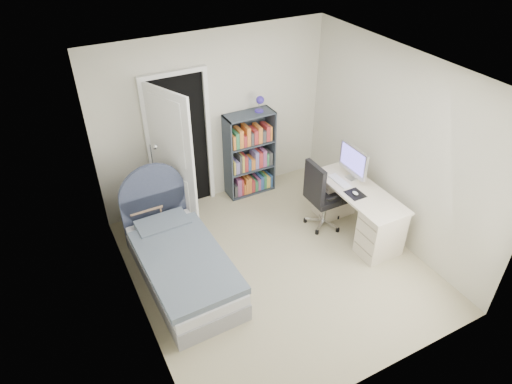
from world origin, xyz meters
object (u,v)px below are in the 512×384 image
bed (180,261)px  nightstand (142,209)px  office_chair (321,193)px  desk (356,209)px  floor_lamp (159,193)px  bookcase (250,157)px

bed → nightstand: (-0.15, 1.03, 0.15)m
office_chair → desk: bearing=-41.0°
bed → floor_lamp: 1.15m
nightstand → bookcase: 1.78m
bed → nightstand: size_ratio=3.06×
bookcase → office_chair: bearing=-69.8°
bed → bookcase: size_ratio=1.23×
nightstand → bookcase: size_ratio=0.40×
bed → floor_lamp: floor_lamp is taller
nightstand → desk: desk is taller
desk → bookcase: bearing=117.9°
bookcase → desk: bearing=-62.1°
nightstand → desk: (2.57, -1.29, -0.03)m
floor_lamp → office_chair: (1.93, -1.06, 0.04)m
bookcase → floor_lamp: bearing=-173.4°
office_chair → bed: bearing=-178.4°
nightstand → bookcase: (1.75, 0.26, 0.19)m
bed → nightstand: bed is taller
nightstand → office_chair: 2.41m
bookcase → desk: bookcase is taller
bed → desk: bearing=-6.2°
floor_lamp → bookcase: bearing=6.6°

